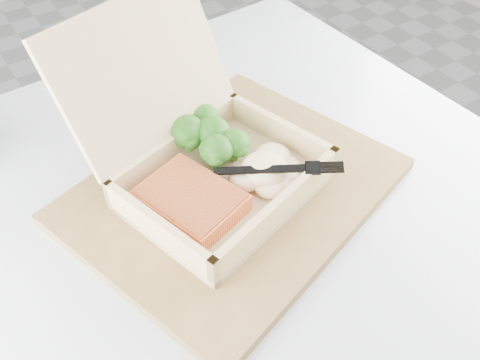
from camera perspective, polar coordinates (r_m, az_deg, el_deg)
floor at (r=1.42m, az=-6.41°, el=-15.93°), size 4.00×4.00×0.00m
cafe_table at (r=0.84m, az=-0.67°, el=-10.88°), size 0.83×0.83×0.73m
serving_tray at (r=0.69m, az=-0.75°, el=-1.12°), size 0.46×0.41×0.02m
takeout_container at (r=0.66m, az=-4.55°, el=3.65°), size 0.29×0.31×0.20m
salmon_fillet at (r=0.64m, az=-5.27°, el=-2.24°), size 0.12×0.14×0.02m
broccoli_pile at (r=0.70m, az=-2.91°, el=4.55°), size 0.12×0.12×0.04m
mashed_potatoes at (r=0.67m, az=2.68°, el=1.16°), size 0.10×0.09×0.03m
plastic_fork at (r=0.65m, az=0.22°, el=1.19°), size 0.14×0.11×0.01m
receipt at (r=0.85m, az=-6.48°, el=8.45°), size 0.09×0.16×0.00m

